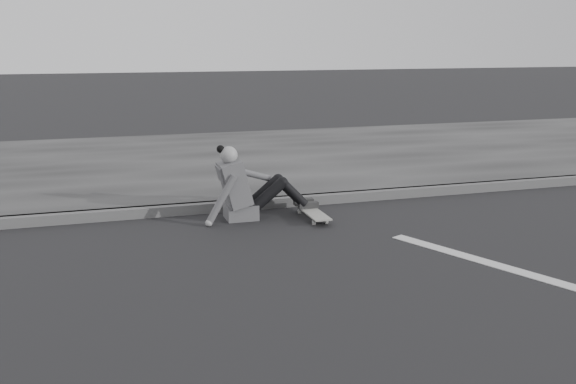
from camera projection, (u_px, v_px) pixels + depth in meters
name	position (u px, v px, depth m)	size (l,w,h in m)	color
ground	(281.00, 286.00, 5.43)	(80.00, 80.00, 0.00)	black
curb	(221.00, 206.00, 7.82)	(24.00, 0.16, 0.12)	#4C4C4C
sidewalk	(186.00, 163.00, 10.63)	(24.00, 6.00, 0.12)	#313131
skateboard	(313.00, 213.00, 7.48)	(0.20, 0.78, 0.09)	#9F9F9A
seated_woman	(246.00, 188.00, 7.43)	(1.38, 0.46, 0.88)	#4F4F52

